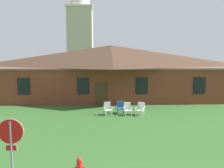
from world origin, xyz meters
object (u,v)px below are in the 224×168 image
object	(u,v)px
stop_sign	(11,142)
lawn_chair_near_door	(120,107)
lawn_chair_left_end	(128,109)
lawn_chair_middle	(141,108)
lawn_chair_by_porch	(108,108)

from	to	relation	value
stop_sign	lawn_chair_near_door	size ratio (longest dim) A/B	2.57
stop_sign	lawn_chair_left_end	distance (m)	11.16
lawn_chair_near_door	lawn_chair_middle	world-z (taller)	same
stop_sign	lawn_chair_near_door	xyz separation A→B (m)	(4.06, 10.72, -1.24)
lawn_chair_middle	lawn_chair_near_door	bearing A→B (deg)	157.14
stop_sign	lawn_chair_by_porch	world-z (taller)	stop_sign
lawn_chair_near_door	lawn_chair_left_end	size ratio (longest dim) A/B	1.00
stop_sign	lawn_chair_left_end	size ratio (longest dim) A/B	2.57
lawn_chair_near_door	lawn_chair_left_end	xyz separation A→B (m)	(0.51, -0.61, 0.00)
lawn_chair_near_door	lawn_chair_left_end	world-z (taller)	same
stop_sign	lawn_chair_by_porch	bearing A→B (deg)	73.35
lawn_chair_by_porch	lawn_chair_near_door	xyz separation A→B (m)	(0.99, 0.42, 0.00)
stop_sign	lawn_chair_middle	distance (m)	11.58
lawn_chair_near_door	lawn_chair_middle	size ratio (longest dim) A/B	1.00
stop_sign	lawn_chair_left_end	bearing A→B (deg)	65.65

